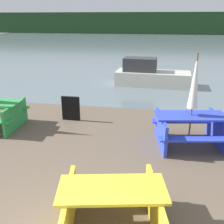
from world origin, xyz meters
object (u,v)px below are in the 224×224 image
Objects in this scene: picnic_table_yellow at (112,205)px; umbrella_white at (195,82)px; boat at (150,75)px; signboard at (71,108)px; picnic_table_blue at (190,127)px.

umbrella_white is (1.39, 3.07, 1.17)m from picnic_table_yellow.
boat is 5.38m from signboard.
signboard is at bearing 162.01° from picnic_table_blue.
picnic_table_blue is 0.55× the size of boat.
picnic_table_blue reaches higher than signboard.
signboard is at bearing 162.01° from umbrella_white.
picnic_table_blue reaches higher than picnic_table_yellow.
boat is 4.59× the size of signboard.
umbrella_white is (-0.00, 0.00, 1.13)m from picnic_table_blue.
umbrella_white is 3.78m from signboard.
boat is (0.19, 9.08, 0.03)m from picnic_table_yellow.
umbrella_white reaches higher than picnic_table_blue.
picnic_table_yellow is 9.08m from boat.
picnic_table_yellow is 0.52× the size of boat.
boat reaches higher than picnic_table_blue.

